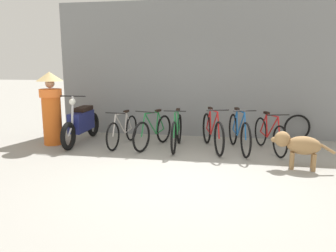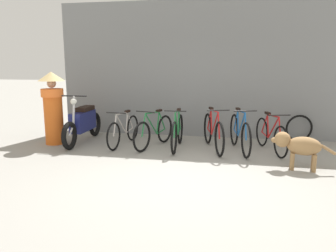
% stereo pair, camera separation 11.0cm
% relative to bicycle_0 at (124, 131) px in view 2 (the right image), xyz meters
% --- Properties ---
extents(ground_plane, '(60.00, 60.00, 0.00)m').
position_rel_bicycle_0_xyz_m(ground_plane, '(1.63, -2.02, -0.33)').
color(ground_plane, gray).
extents(shop_wall_back, '(7.28, 0.20, 3.35)m').
position_rel_bicycle_0_xyz_m(shop_wall_back, '(1.63, 1.34, 1.34)').
color(shop_wall_back, slate).
rests_on(shop_wall_back, ground).
extents(bicycle_0, '(0.46, 1.59, 0.80)m').
position_rel_bicycle_0_xyz_m(bicycle_0, '(0.00, 0.00, 0.00)').
color(bicycle_0, black).
rests_on(bicycle_0, ground).
extents(bicycle_1, '(0.60, 1.56, 0.85)m').
position_rel_bicycle_0_xyz_m(bicycle_1, '(0.71, -0.04, 0.01)').
color(bicycle_1, black).
rests_on(bicycle_1, ground).
extents(bicycle_2, '(0.46, 1.64, 0.88)m').
position_rel_bicycle_0_xyz_m(bicycle_2, '(1.24, -0.06, 0.03)').
color(bicycle_2, black).
rests_on(bicycle_2, ground).
extents(bicycle_3, '(0.61, 1.74, 0.92)m').
position_rel_bicycle_0_xyz_m(bicycle_3, '(2.01, -0.00, 0.04)').
color(bicycle_3, black).
rests_on(bicycle_3, ground).
extents(bicycle_4, '(0.51, 1.75, 0.92)m').
position_rel_bicycle_0_xyz_m(bicycle_4, '(2.57, -0.03, 0.05)').
color(bicycle_4, black).
rests_on(bicycle_4, ground).
extents(bicycle_5, '(0.57, 1.57, 0.84)m').
position_rel_bicycle_0_xyz_m(bicycle_5, '(3.20, 0.04, 0.02)').
color(bicycle_5, black).
rests_on(bicycle_5, ground).
extents(motorcycle, '(0.58, 2.00, 1.14)m').
position_rel_bicycle_0_xyz_m(motorcycle, '(-1.03, 0.09, 0.13)').
color(motorcycle, black).
rests_on(motorcycle, ground).
extents(stray_dog, '(1.06, 0.41, 0.65)m').
position_rel_bicycle_0_xyz_m(stray_dog, '(3.54, -1.09, 0.09)').
color(stray_dog, '#997247').
rests_on(stray_dog, ground).
extents(person_in_robes, '(0.75, 0.75, 1.65)m').
position_rel_bicycle_0_xyz_m(person_in_robes, '(-1.61, -0.17, 0.57)').
color(person_in_robes, orange).
rests_on(person_in_robes, ground).
extents(spare_tire_left, '(0.64, 0.18, 0.65)m').
position_rel_bicycle_0_xyz_m(spare_tire_left, '(3.97, 1.10, -0.01)').
color(spare_tire_left, black).
rests_on(spare_tire_left, ground).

